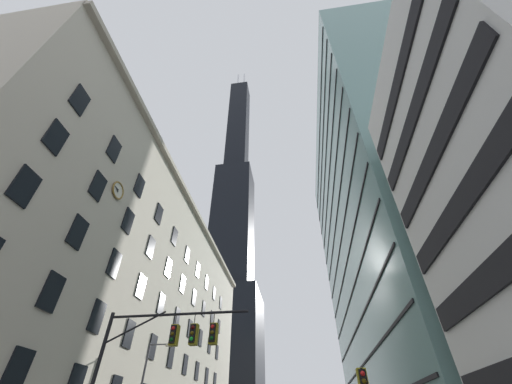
# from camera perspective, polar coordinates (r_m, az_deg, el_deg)

# --- Properties ---
(station_building) EXTENTS (14.71, 59.60, 28.94)m
(station_building) POSITION_cam_1_polar(r_m,az_deg,el_deg) (44.62, -23.04, -19.36)
(station_building) COLOR beige
(station_building) RESTS_ON ground
(dark_skyscraper) EXTENTS (23.02, 23.02, 191.56)m
(dark_skyscraper) POSITION_cam_1_polar(r_m,az_deg,el_deg) (121.64, -4.77, -11.25)
(dark_skyscraper) COLOR black
(dark_skyscraper) RESTS_ON ground
(glass_office_midrise) EXTENTS (20.08, 46.74, 52.87)m
(glass_office_midrise) POSITION_cam_1_polar(r_m,az_deg,el_deg) (52.37, 26.23, -6.36)
(glass_office_midrise) COLOR gray
(glass_office_midrise) RESTS_ON ground
(traffic_signal_mast) EXTENTS (8.11, 0.63, 6.80)m
(traffic_signal_mast) POSITION_cam_1_polar(r_m,az_deg,el_deg) (18.34, -16.94, -26.39)
(traffic_signal_mast) COLOR black
(traffic_signal_mast) RESTS_ON sidewalk_left
(street_lamppost) EXTENTS (2.04, 0.32, 7.41)m
(street_lamppost) POSITION_cam_1_polar(r_m,az_deg,el_deg) (29.48, -20.47, -31.22)
(street_lamppost) COLOR #47474C
(street_lamppost) RESTS_ON sidewalk_left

